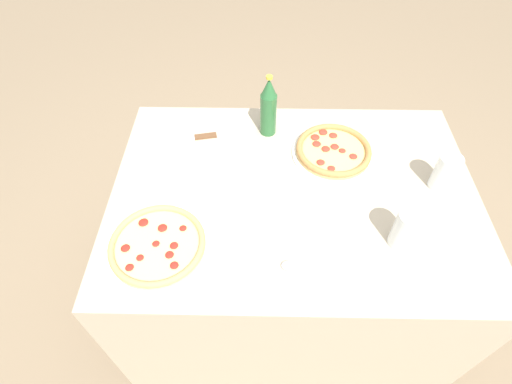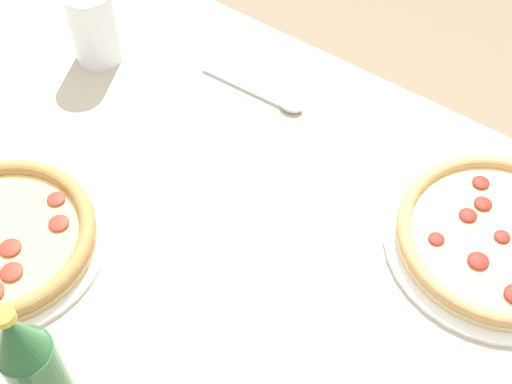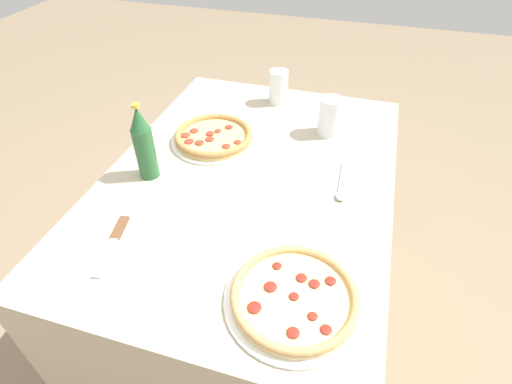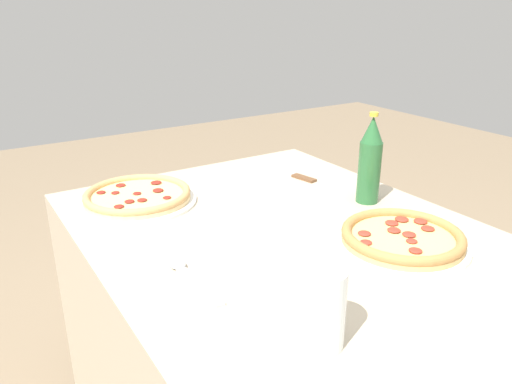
# 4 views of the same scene
# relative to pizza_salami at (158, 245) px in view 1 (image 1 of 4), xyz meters

# --- Properties ---
(ground_plane) EXTENTS (8.00, 8.00, 0.00)m
(ground_plane) POSITION_rel_pizza_salami_xyz_m (0.42, 0.24, -0.74)
(ground_plane) COLOR #847056
(table) EXTENTS (1.24, 0.88, 0.72)m
(table) POSITION_rel_pizza_salami_xyz_m (0.42, 0.24, -0.38)
(table) COLOR #B7A88E
(table) RESTS_ON ground_plane
(pizza_salami) EXTENTS (0.32, 0.32, 0.04)m
(pizza_salami) POSITION_rel_pizza_salami_xyz_m (0.00, 0.00, 0.00)
(pizza_salami) COLOR white
(pizza_salami) RESTS_ON table
(pizza_pepperoni) EXTENTS (0.30, 0.30, 0.04)m
(pizza_pepperoni) POSITION_rel_pizza_salami_xyz_m (0.57, 0.41, 0.00)
(pizza_pepperoni) COLOR white
(pizza_pepperoni) RESTS_ON table
(glass_red_wine) EXTENTS (0.07, 0.07, 0.13)m
(glass_red_wine) POSITION_rel_pizza_salami_xyz_m (0.91, 0.27, 0.04)
(glass_red_wine) COLOR white
(glass_red_wine) RESTS_ON table
(glass_water) EXTENTS (0.08, 0.08, 0.14)m
(glass_water) POSITION_rel_pizza_salami_xyz_m (0.73, 0.04, 0.04)
(glass_water) COLOR white
(glass_water) RESTS_ON table
(beer_bottle) EXTENTS (0.06, 0.06, 0.25)m
(beer_bottle) POSITION_rel_pizza_salami_xyz_m (0.33, 0.54, 0.10)
(beer_bottle) COLOR #286033
(beer_bottle) RESTS_ON table
(knife) EXTENTS (0.21, 0.07, 0.01)m
(knife) POSITION_rel_pizza_salami_xyz_m (0.04, 0.49, -0.01)
(knife) COLOR brown
(knife) RESTS_ON table
(spoon) EXTENTS (0.20, 0.03, 0.01)m
(spoon) POSITION_rel_pizza_salami_xyz_m (0.44, -0.05, -0.01)
(spoon) COLOR silver
(spoon) RESTS_ON table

